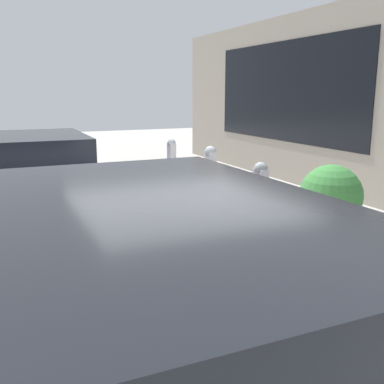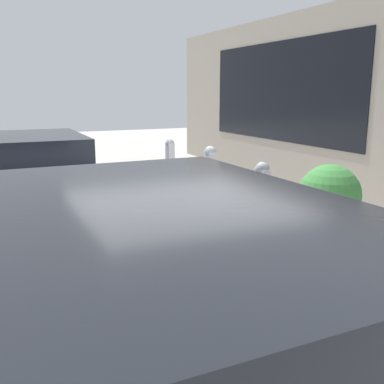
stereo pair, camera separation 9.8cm
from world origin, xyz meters
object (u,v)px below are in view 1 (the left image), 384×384
(parked_car_front, at_px, (139,347))
(parked_car_middle, at_px, (33,178))
(parking_meter_middle, at_px, (172,169))
(parking_meter_nearest, at_px, (259,214))
(parking_meter_second, at_px, (210,185))
(planter_box, at_px, (329,218))

(parked_car_front, distance_m, parked_car_middle, 5.32)
(parking_meter_middle, relative_size, parked_car_front, 0.32)
(parking_meter_nearest, distance_m, parked_car_middle, 4.06)
(parking_meter_middle, bearing_deg, parking_meter_nearest, -179.40)
(parking_meter_nearest, bearing_deg, parking_meter_second, 0.12)
(planter_box, bearing_deg, parked_car_middle, 50.48)
(planter_box, distance_m, parked_car_front, 4.23)
(parked_car_middle, bearing_deg, parked_car_front, -178.57)
(planter_box, xyz_separation_m, parked_car_front, (-2.48, 3.40, 0.36))
(planter_box, bearing_deg, parking_meter_second, 78.51)
(parking_meter_nearest, distance_m, planter_box, 1.83)
(parking_meter_nearest, distance_m, parking_meter_middle, 2.31)
(planter_box, bearing_deg, parking_meter_nearest, 115.94)
(planter_box, relative_size, parked_car_front, 0.29)
(parking_meter_middle, distance_m, parked_car_front, 4.39)
(parking_meter_nearest, height_order, parking_meter_middle, parking_meter_middle)
(parking_meter_second, xyz_separation_m, parked_car_front, (-2.81, 1.80, -0.16))
(parking_meter_second, distance_m, planter_box, 1.72)
(parking_meter_nearest, relative_size, planter_box, 1.08)
(parked_car_front, bearing_deg, parked_car_middle, 0.18)
(parking_meter_second, bearing_deg, parking_meter_middle, 1.04)
(parking_meter_second, xyz_separation_m, parking_meter_middle, (1.21, 0.02, 0.01))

